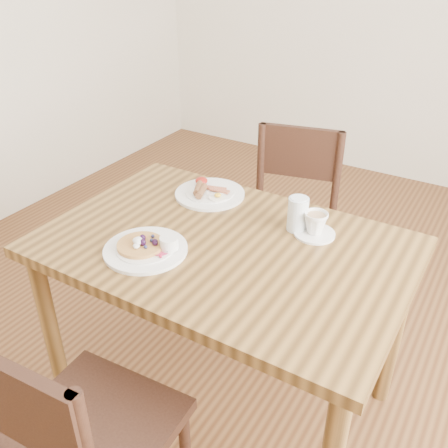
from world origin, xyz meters
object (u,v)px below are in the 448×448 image
chair_near (77,435)px  pancake_plate (147,248)px  dining_table (224,267)px  chair_far (290,217)px  teacup_saucer (315,225)px  breakfast_plate (209,193)px  water_glass (298,214)px

chair_near → pancake_plate: 0.57m
dining_table → chair_far: size_ratio=1.36×
chair_far → teacup_saucer: bearing=108.1°
dining_table → pancake_plate: pancake_plate is taller
dining_table → breakfast_plate: breakfast_plate is taller
pancake_plate → teacup_saucer: 0.56m
dining_table → breakfast_plate: bearing=131.2°
pancake_plate → teacup_saucer: (0.42, 0.38, 0.02)m
dining_table → chair_far: 0.71m
chair_near → pancake_plate: (-0.13, 0.49, 0.27)m
pancake_plate → teacup_saucer: teacup_saucer is taller
chair_near → chair_far: 1.35m
chair_near → water_glass: size_ratio=7.32×
breakfast_plate → pancake_plate: bearing=-84.2°
chair_near → chair_far: (-0.01, 1.35, 0.00)m
dining_table → teacup_saucer: size_ratio=8.57×
pancake_plate → dining_table: bearing=43.7°
breakfast_plate → teacup_saucer: (0.46, -0.06, 0.03)m
dining_table → pancake_plate: (-0.18, -0.17, 0.11)m
pancake_plate → water_glass: water_glass is taller
breakfast_plate → teacup_saucer: 0.47m
dining_table → chair_far: (-0.06, 0.69, -0.16)m
teacup_saucer → water_glass: 0.07m
dining_table → water_glass: (0.17, 0.20, 0.16)m
pancake_plate → teacup_saucer: size_ratio=1.93×
teacup_saucer → chair_far: bearing=121.3°
chair_far → breakfast_plate: 0.53m
water_glass → chair_far: bearing=115.3°
dining_table → water_glass: bearing=49.6°
teacup_saucer → water_glass: bearing=-179.4°
pancake_plate → water_glass: (0.35, 0.37, 0.05)m
breakfast_plate → teacup_saucer: size_ratio=1.93×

